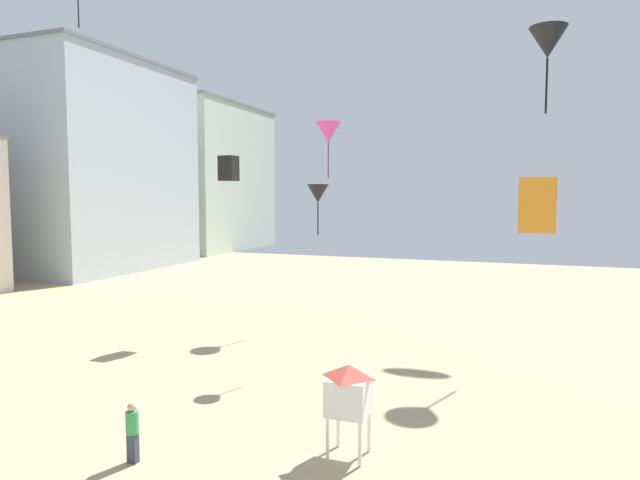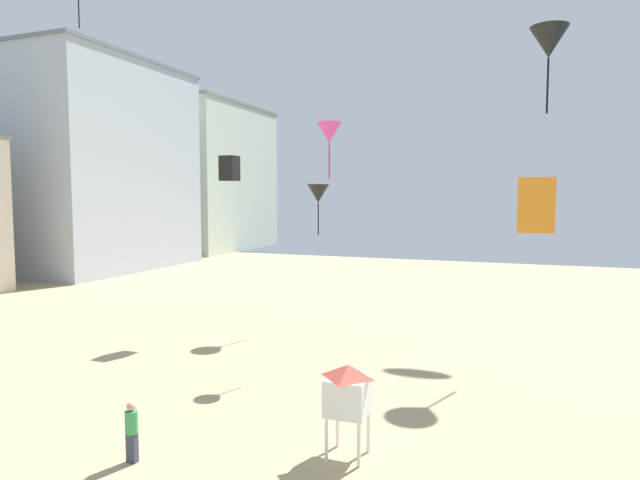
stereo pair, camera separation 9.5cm
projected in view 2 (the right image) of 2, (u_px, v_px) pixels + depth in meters
name	position (u px, v px, depth m)	size (l,w,h in m)	color
boardwalk_hotel_mid	(74.00, 167.00, 54.47)	(17.93, 18.61, 20.01)	#ADB7C1
boardwalk_hotel_far	(196.00, 178.00, 74.58)	(15.88, 19.17, 19.18)	#B7C6B2
kite_flyer	(132.00, 429.00, 14.47)	(0.34, 0.34, 1.64)	#383D4C
lifeguard_stand	(348.00, 390.00, 14.72)	(1.10, 1.10, 2.55)	white
kite_black_delta	(549.00, 42.00, 25.08)	(1.73, 1.73, 3.93)	black
kite_black_delta_3	(318.00, 194.00, 22.93)	(0.94, 0.94, 2.13)	black
kite_orange_box	(536.00, 205.00, 13.63)	(0.87, 0.87, 1.37)	orange
kite_magenta_delta	(329.00, 133.00, 30.83)	(1.40, 1.40, 3.19)	#DB3D9E
kite_black_box	(229.00, 168.00, 28.52)	(0.83, 0.83, 1.30)	black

